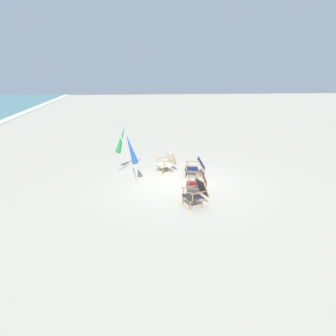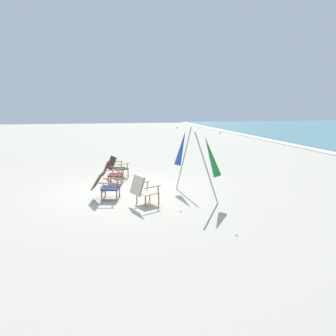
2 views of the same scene
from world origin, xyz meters
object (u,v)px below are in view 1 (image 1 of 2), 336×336
(beach_chair_far_center, at_px, (198,181))
(umbrella_furled_green, at_px, (121,140))
(beach_chair_mid_center, at_px, (196,167))
(beach_chair_back_left, at_px, (197,192))
(umbrella_furled_blue, at_px, (131,149))
(beach_chair_front_right, at_px, (168,162))

(beach_chair_far_center, distance_m, umbrella_furled_green, 3.90)
(beach_chair_mid_center, distance_m, beach_chair_far_center, 1.74)
(beach_chair_back_left, xyz_separation_m, umbrella_furled_blue, (2.06, 2.05, 0.91))
(beach_chair_far_center, distance_m, beach_chair_front_right, 2.60)
(beach_chair_far_center, relative_size, umbrella_furled_green, 0.40)
(beach_chair_mid_center, height_order, beach_chair_front_right, beach_chair_front_right)
(beach_chair_far_center, xyz_separation_m, umbrella_furled_green, (2.69, 2.68, 0.88))
(beach_chair_far_center, relative_size, umbrella_furled_blue, 0.40)
(beach_chair_far_center, height_order, beach_chair_front_right, beach_chair_front_right)
(beach_chair_mid_center, xyz_separation_m, umbrella_furled_blue, (-0.67, 2.48, 0.92))
(beach_chair_mid_center, bearing_deg, umbrella_furled_green, 71.51)
(umbrella_furled_blue, bearing_deg, beach_chair_mid_center, -74.79)
(beach_chair_back_left, distance_m, umbrella_furled_green, 4.54)
(beach_chair_front_right, height_order, umbrella_furled_blue, umbrella_furled_blue)
(umbrella_furled_blue, distance_m, umbrella_furled_green, 1.70)
(umbrella_furled_green, bearing_deg, beach_chair_front_right, -97.07)
(umbrella_furled_blue, bearing_deg, beach_chair_back_left, -135.08)
(beach_chair_mid_center, xyz_separation_m, umbrella_furled_green, (0.97, 2.90, 0.89))
(beach_chair_front_right, bearing_deg, beach_chair_mid_center, -125.35)
(beach_chair_front_right, distance_m, umbrella_furled_blue, 2.21)
(beach_chair_mid_center, bearing_deg, beach_chair_back_left, 171.02)
(umbrella_furled_blue, xyz_separation_m, umbrella_furled_green, (1.64, 0.42, -0.02))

